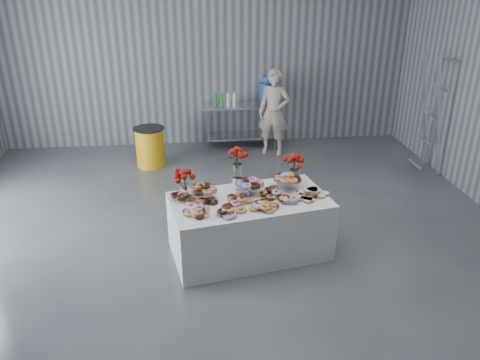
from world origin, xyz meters
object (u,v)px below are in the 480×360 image
object	(u,v)px
prep_table	(241,118)
water_jug	(267,91)
display_table	(250,226)
stepladder	(432,114)
trash_barrel	(150,147)
person	(274,113)

from	to	relation	value
prep_table	water_jug	xyz separation A→B (m)	(0.50, -0.00, 0.53)
display_table	stepladder	xyz separation A→B (m)	(3.41, 2.29, 0.67)
water_jug	trash_barrel	world-z (taller)	water_jug
prep_table	water_jug	distance (m)	0.73
water_jug	stepladder	world-z (taller)	stepladder
person	trash_barrel	distance (m)	2.40
person	prep_table	bearing A→B (deg)	168.05
water_jug	stepladder	xyz separation A→B (m)	(2.60, -1.55, -0.11)
trash_barrel	person	bearing A→B (deg)	9.34
person	display_table	bearing A→B (deg)	-83.39
person	stepladder	xyz separation A→B (m)	(2.51, -1.17, 0.23)
display_table	water_jug	distance (m)	4.00
stepladder	prep_table	bearing A→B (deg)	153.39
prep_table	trash_barrel	world-z (taller)	prep_table
water_jug	person	xyz separation A→B (m)	(0.09, -0.39, -0.33)
display_table	water_jug	xyz separation A→B (m)	(0.81, 3.84, 0.77)
prep_table	display_table	bearing A→B (deg)	-94.68
water_jug	trash_barrel	xyz separation A→B (m)	(-2.24, -0.77, -0.79)
stepladder	display_table	bearing A→B (deg)	-146.20
display_table	person	distance (m)	3.60
prep_table	stepladder	size ratio (longest dim) A/B	0.72
display_table	prep_table	distance (m)	3.86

